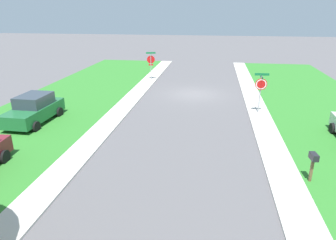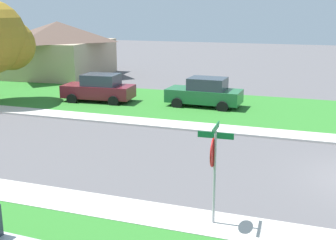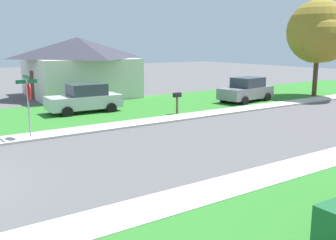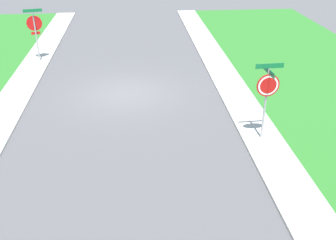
{
  "view_description": "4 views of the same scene",
  "coord_description": "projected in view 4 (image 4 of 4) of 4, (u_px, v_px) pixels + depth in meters",
  "views": [
    {
      "loc": [
        -1.57,
        24.72,
        6.67
      ],
      "look_at": [
        0.59,
        10.38,
        1.4
      ],
      "focal_mm": 32.81,
      "sensor_mm": 36.0,
      "label": 1
    },
    {
      "loc": [
        -14.93,
        2.13,
        5.56
      ],
      "look_at": [
        0.5,
        7.52,
        1.4
      ],
      "focal_mm": 46.47,
      "sensor_mm": 36.0,
      "label": 2
    },
    {
      "loc": [
        12.34,
        0.08,
        4.07
      ],
      "look_at": [
        1.18,
        7.76,
        1.4
      ],
      "focal_mm": 41.29,
      "sensor_mm": 36.0,
      "label": 3
    },
    {
      "loc": [
        -0.39,
        16.08,
        6.94
      ],
      "look_at": [
        -1.35,
        5.37,
        1.4
      ],
      "focal_mm": 42.81,
      "sensor_mm": 36.0,
      "label": 4
    }
  ],
  "objects": [
    {
      "name": "ground_plane",
      "position": [
        126.0,
        93.0,
        17.39
      ],
      "size": [
        120.0,
        120.0,
        0.0
      ],
      "primitive_type": "plane",
      "color": "#565456"
    },
    {
      "name": "stop_sign_near_corner",
      "position": [
        35.0,
        27.0,
        20.19
      ],
      "size": [
        0.9,
        0.9,
        2.77
      ],
      "color": "#9E9EA3",
      "rests_on": "ground"
    },
    {
      "name": "stop_sign_far_corner",
      "position": [
        267.0,
        90.0,
        12.93
      ],
      "size": [
        0.92,
        0.92,
        2.77
      ],
      "color": "#9E9EA3",
      "rests_on": "ground"
    }
  ]
}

